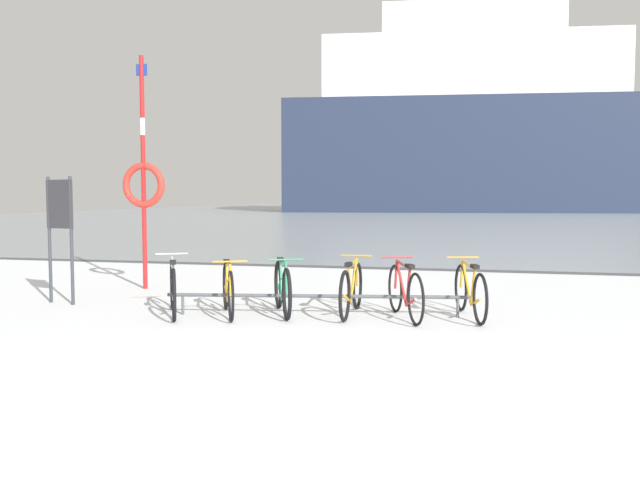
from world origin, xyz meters
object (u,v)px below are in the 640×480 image
Objects in this scene: bicycle_2 at (282,288)px; bicycle_3 at (351,289)px; bicycle_0 at (173,288)px; bicycle_5 at (470,291)px; info_sign at (60,218)px; rescue_post at (143,180)px; ferry_ship at (475,128)px; bicycle_1 at (228,289)px; bicycle_4 at (405,292)px.

bicycle_3 is at bearing 9.01° from bicycle_2.
bicycle_0 reaches higher than bicycle_2.
bicycle_5 is (2.59, 0.33, -0.01)m from bicycle_2.
bicycle_5 is 0.87× the size of info_sign.
bicycle_5 is 0.41× the size of rescue_post.
bicycle_2 is 2.61m from bicycle_5.
ferry_ship is (1.30, 59.34, 8.03)m from bicycle_3.
bicycle_1 is 3.35m from bicycle_5.
bicycle_1 is 0.76× the size of info_sign.
info_sign reaches higher than bicycle_2.
bicycle_5 is at bearing 17.61° from bicycle_4.
info_sign is (-2.89, 0.36, 0.97)m from bicycle_1.
info_sign is at bearing 178.97° from bicycle_2.
bicycle_5 is 59.71m from ferry_ship.
bicycle_0 is 1.02× the size of bicycle_1.
rescue_post is (0.46, 1.79, 0.62)m from info_sign.
bicycle_1 is at bearing -7.02° from info_sign.
bicycle_5 is at bearing 2.47° from info_sign.
bicycle_0 is 0.78m from bicycle_1.
rescue_post is (-4.10, 1.70, 1.59)m from bicycle_3.
ferry_ship reaches higher than bicycle_4.
bicycle_0 reaches higher than bicycle_5.
rescue_post reaches higher than bicycle_4.
bicycle_0 is 1.54m from bicycle_2.
rescue_post reaches higher than bicycle_1.
bicycle_4 is at bearing 8.75° from bicycle_0.
bicycle_2 is at bearing -178.07° from bicycle_4.
rescue_post is at bearing 157.43° from bicycle_3.
rescue_post is (-5.72, 1.53, 1.59)m from bicycle_5.
info_sign is (-3.60, 0.06, 0.96)m from bicycle_2.
bicycle_5 is (1.62, 0.18, -0.00)m from bicycle_3.
info_sign is 1.95m from rescue_post.
info_sign reaches higher than bicycle_4.
info_sign is at bearing 172.98° from bicycle_1.
bicycle_1 is at bearing -41.48° from rescue_post.
bicycle_5 is at bearing -14.93° from rescue_post.
rescue_post is (-3.14, 1.86, 1.58)m from bicycle_2.
bicycle_4 is at bearing -7.13° from bicycle_3.
bicycle_3 is at bearing 172.87° from bicycle_4.
bicycle_5 is at bearing 6.29° from bicycle_3.
ferry_ship is (5.40, 57.64, 6.45)m from rescue_post.
bicycle_4 is 0.38× the size of rescue_post.
ferry_ship reaches higher than bicycle_2.
bicycle_2 is at bearing -172.69° from bicycle_5.
bicycle_0 reaches higher than bicycle_4.
bicycle_3 is (0.96, 0.15, -0.01)m from bicycle_2.
bicycle_5 is at bearing -89.69° from ferry_ship.
bicycle_1 is 0.95× the size of bicycle_4.
bicycle_1 and bicycle_3 have the same top height.
bicycle_0 is at bearing -169.32° from bicycle_5.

